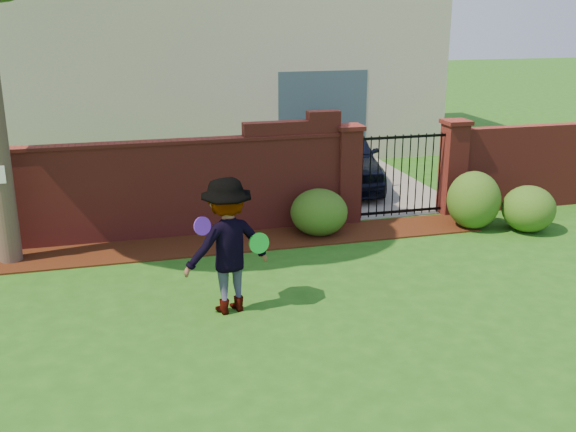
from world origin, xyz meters
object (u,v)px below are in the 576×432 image
object	(u,v)px
car	(342,158)
frisbee_purple	(202,226)
frisbee_green	(259,243)
man	(228,247)

from	to	relation	value
car	frisbee_purple	world-z (taller)	frisbee_purple
frisbee_purple	frisbee_green	size ratio (longest dim) A/B	0.85
frisbee_green	man	bearing A→B (deg)	165.81
car	man	size ratio (longest dim) A/B	2.14
car	frisbee_green	bearing A→B (deg)	-108.30
car	frisbee_green	xyz separation A→B (m)	(-3.25, -5.96, 0.30)
car	frisbee_purple	distance (m)	7.30
frisbee_purple	frisbee_green	xyz separation A→B (m)	(0.76, 0.12, -0.34)
frisbee_purple	frisbee_green	world-z (taller)	frisbee_purple
man	frisbee_purple	distance (m)	0.57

